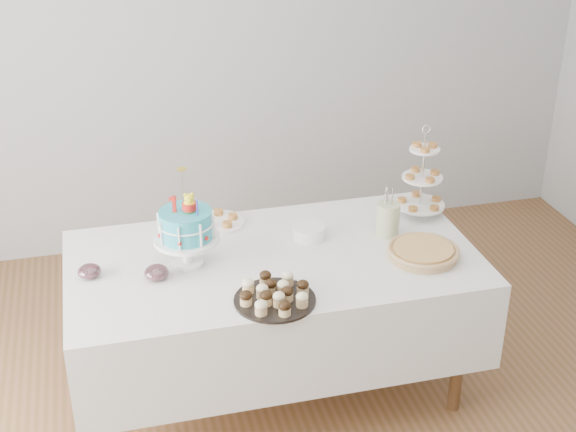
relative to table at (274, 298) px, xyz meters
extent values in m
plane|color=brown|center=(0.00, -0.30, -0.54)|extent=(5.00, 5.00, 0.00)
cube|color=#A5A8AA|center=(0.00, 1.70, 0.81)|extent=(5.00, 0.04, 2.70)
cube|color=silver|center=(0.00, 0.00, 0.00)|extent=(1.92, 1.02, 0.45)
cylinder|color=brown|center=(-0.82, -0.37, -0.21)|extent=(0.06, 0.06, 0.67)
cylinder|color=brown|center=(0.82, -0.37, -0.21)|extent=(0.06, 0.06, 0.67)
cylinder|color=brown|center=(-0.82, 0.37, -0.21)|extent=(0.06, 0.06, 0.67)
cylinder|color=brown|center=(0.82, 0.37, -0.21)|extent=(0.06, 0.06, 0.67)
cylinder|color=#2BA5BB|center=(-0.40, 0.03, 0.44)|extent=(0.24, 0.24, 0.13)
torus|color=white|center=(-0.40, 0.03, 0.44)|extent=(0.25, 0.25, 0.01)
cube|color=red|center=(-0.44, 0.04, 0.54)|extent=(0.03, 0.02, 0.08)
cylinder|color=#2E37C7|center=(-0.35, -0.02, 0.54)|extent=(0.01, 0.01, 0.08)
cylinder|color=silver|center=(-0.39, 0.07, 0.59)|extent=(0.00, 0.00, 0.19)
cylinder|color=yellow|center=(-0.39, 0.07, 0.69)|extent=(0.05, 0.05, 0.01)
cylinder|color=black|center=(-0.08, -0.37, 0.23)|extent=(0.35, 0.35, 0.01)
ellipsoid|color=black|center=(-0.15, -0.37, 0.28)|extent=(0.05, 0.05, 0.04)
ellipsoid|color=beige|center=(-0.01, -0.37, 0.28)|extent=(0.05, 0.05, 0.04)
cylinder|color=tan|center=(0.68, -0.18, 0.25)|extent=(0.32, 0.32, 0.04)
cylinder|color=#AC8543|center=(0.68, -0.18, 0.27)|extent=(0.28, 0.28, 0.02)
torus|color=tan|center=(0.68, -0.18, 0.27)|extent=(0.34, 0.34, 0.02)
cylinder|color=silver|center=(0.84, 0.25, 0.45)|extent=(0.01, 0.01, 0.45)
cylinder|color=white|center=(0.84, 0.25, 0.28)|extent=(0.25, 0.25, 0.01)
cylinder|color=white|center=(0.84, 0.25, 0.43)|extent=(0.21, 0.21, 0.01)
cylinder|color=white|center=(0.84, 0.25, 0.59)|extent=(0.15, 0.15, 0.01)
torus|color=silver|center=(0.84, 0.25, 0.70)|extent=(0.05, 0.01, 0.05)
cylinder|color=white|center=(0.21, 0.14, 0.26)|extent=(0.16, 0.16, 0.06)
cylinder|color=white|center=(-0.19, 0.40, 0.23)|extent=(0.26, 0.26, 0.01)
ellipsoid|color=silver|center=(-0.55, -0.06, 0.26)|extent=(0.11, 0.11, 0.07)
cylinder|color=#510613|center=(-0.55, -0.06, 0.25)|extent=(0.08, 0.08, 0.03)
ellipsoid|color=silver|center=(-0.84, 0.03, 0.26)|extent=(0.10, 0.10, 0.06)
cylinder|color=#510613|center=(-0.84, 0.03, 0.25)|extent=(0.07, 0.07, 0.03)
cylinder|color=silver|center=(0.60, 0.08, 0.31)|extent=(0.11, 0.11, 0.17)
cylinder|color=silver|center=(0.66, 0.08, 0.33)|extent=(0.01, 0.01, 0.09)
camera|label=1|loc=(-0.74, -3.18, 2.10)|focal=50.00mm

